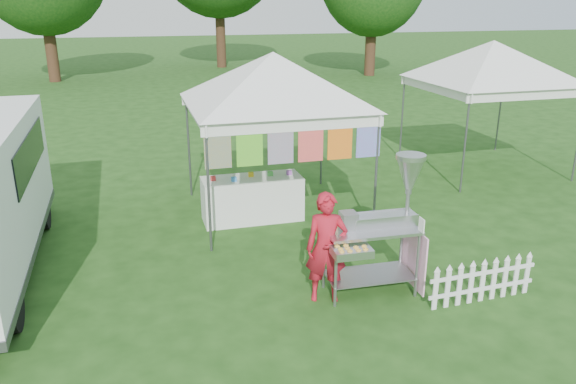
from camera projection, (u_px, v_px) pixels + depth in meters
name	position (u px, v px, depth m)	size (l,w,h in m)	color
ground	(339.00, 301.00, 7.58)	(120.00, 120.00, 0.00)	#1C4112
canopy_main	(273.00, 52.00, 9.79)	(4.24, 4.24, 3.45)	#59595E
canopy_right	(494.00, 41.00, 12.56)	(4.24, 4.24, 3.45)	#59595E
donut_cart	(387.00, 215.00, 7.50)	(1.42, 0.91, 1.94)	gray
vendor	(326.00, 248.00, 7.41)	(0.55, 0.36, 1.51)	#AF1525
picket_fence	(482.00, 282.00, 7.50)	(1.62, 0.09, 0.56)	white
display_table	(252.00, 199.00, 10.28)	(1.80, 0.70, 0.81)	white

